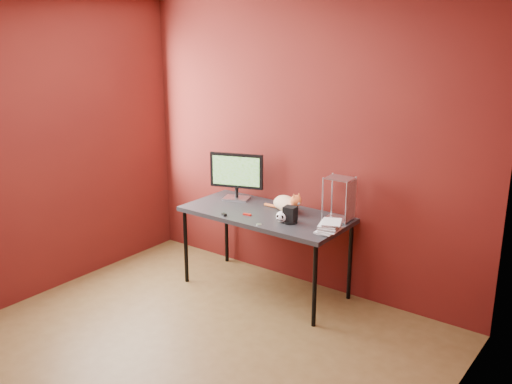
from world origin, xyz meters
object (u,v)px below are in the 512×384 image
Objects in this scene: desk at (265,218)px; cat at (287,204)px; monitor at (236,174)px; skull_mug at (282,217)px; speaker at (290,215)px; book_stack at (323,170)px.

desk is 0.23m from cat.
skull_mug is at bearing -41.78° from monitor.
desk is 10.52× the size of speaker.
speaker reaches higher than skull_mug.
skull_mug is at bearing -158.31° from speaker.
skull_mug reaches higher than desk.
skull_mug is 0.10× the size of book_stack.
monitor is 4.77× the size of skull_mug.
monitor reaches higher than speaker.
monitor is at bearing 146.71° from skull_mug.
book_stack reaches higher than speaker.
skull_mug is (0.26, -0.13, 0.10)m from desk.
speaker is at bearing -25.99° from cat.
cat is 0.29m from speaker.
skull_mug is at bearing -26.20° from desk.
skull_mug is (0.71, -0.29, -0.20)m from monitor.
book_stack is at bearing -6.55° from speaker.
monitor is (-0.45, 0.16, 0.30)m from desk.
cat is at bearing 104.69° from skull_mug.
monitor is 0.80m from skull_mug.
monitor is at bearing 166.56° from book_stack.
cat is 3.12× the size of speaker.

